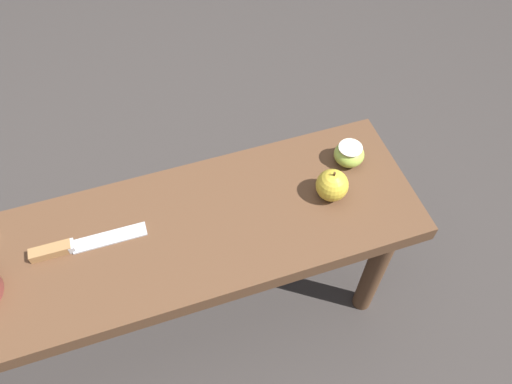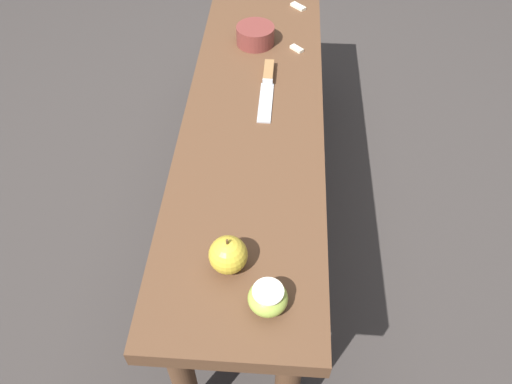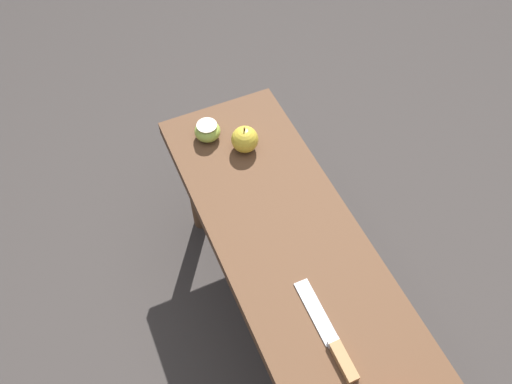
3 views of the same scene
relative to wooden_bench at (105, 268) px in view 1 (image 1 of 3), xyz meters
name	(u,v)px [view 1 (image 1 of 3)]	position (x,y,z in m)	size (l,w,h in m)	color
ground_plane	(141,334)	(0.00, 0.00, -0.40)	(8.00, 8.00, 0.00)	#383330
wooden_bench	(105,268)	(0.00, 0.00, 0.00)	(1.35, 0.33, 0.46)	brown
knife	(71,247)	(0.05, -0.03, 0.07)	(0.23, 0.03, 0.02)	#B7BABF
apple_whole	(332,185)	(-0.50, 0.01, 0.10)	(0.07, 0.07, 0.08)	gold
apple_cut	(349,154)	(-0.57, -0.06, 0.09)	(0.07, 0.07, 0.05)	#9EB747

